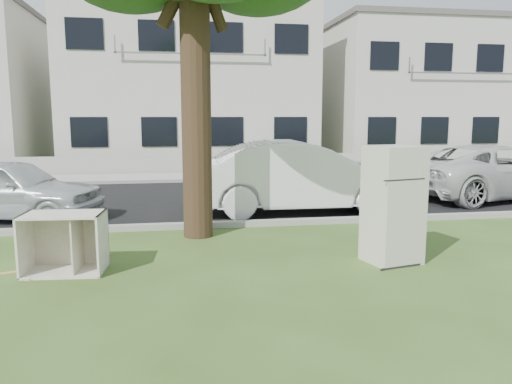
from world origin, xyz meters
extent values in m
plane|color=#354F1C|center=(0.00, 0.00, 0.00)|extent=(120.00, 120.00, 0.00)
cube|color=black|center=(0.00, 6.00, 0.01)|extent=(120.00, 7.00, 0.01)
cube|color=gray|center=(0.00, 2.45, 0.00)|extent=(120.00, 0.18, 0.12)
cube|color=gray|center=(0.00, 9.55, 0.00)|extent=(120.00, 0.18, 0.12)
cube|color=gray|center=(0.00, 11.00, 0.01)|extent=(120.00, 2.80, 0.01)
cube|color=gray|center=(0.00, 12.60, 0.35)|extent=(120.00, 0.15, 0.70)
cylinder|color=black|center=(-0.40, 1.80, 2.60)|extent=(0.54, 0.54, 5.20)
cube|color=beige|center=(0.00, 17.50, 3.60)|extent=(11.00, 8.00, 7.20)
cube|color=#595451|center=(0.00, 17.50, 7.32)|extent=(11.22, 8.16, 0.24)
cube|color=beige|center=(12.00, 17.50, 3.30)|extent=(10.00, 8.00, 6.60)
cube|color=#595451|center=(12.00, 17.50, 6.72)|extent=(10.20, 8.16, 0.24)
cube|color=silver|center=(2.45, -0.37, 0.89)|extent=(0.87, 0.83, 1.79)
cube|color=silver|center=(-2.40, -0.09, 0.43)|extent=(1.16, 0.78, 0.86)
cube|color=#A2874E|center=(-2.88, 0.08, 0.01)|extent=(1.12, 0.55, 0.02)
cube|color=#91764C|center=(-2.32, 0.92, 0.01)|extent=(0.92, 0.62, 0.02)
cube|color=tan|center=(-2.75, 0.02, 0.01)|extent=(0.32, 0.89, 0.02)
imported|color=white|center=(2.10, 3.80, 0.83)|extent=(5.10, 1.89, 1.67)
imported|color=beige|center=(7.82, 4.89, 0.73)|extent=(5.65, 3.45, 1.46)
imported|color=silver|center=(-4.35, 4.00, 0.67)|extent=(4.24, 2.59, 1.35)
camera|label=1|loc=(-0.83, -7.39, 2.23)|focal=35.00mm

